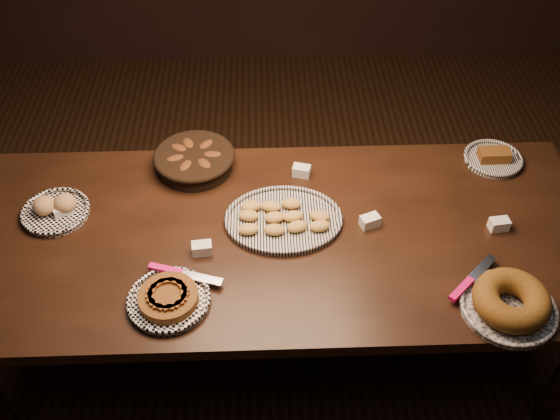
{
  "coord_description": "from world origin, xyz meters",
  "views": [
    {
      "loc": [
        -0.04,
        -1.58,
        2.43
      ],
      "look_at": [
        0.01,
        0.05,
        0.82
      ],
      "focal_mm": 40.0,
      "sensor_mm": 36.0,
      "label": 1
    }
  ],
  "objects_px": {
    "apple_tart_plate": "(169,298)",
    "buffet_table": "(277,246)",
    "bundt_cake_plate": "(510,303)",
    "madeleine_platter": "(283,219)"
  },
  "relations": [
    {
      "from": "apple_tart_plate",
      "to": "buffet_table",
      "type": "bearing_deg",
      "value": 38.07
    },
    {
      "from": "buffet_table",
      "to": "apple_tart_plate",
      "type": "distance_m",
      "value": 0.49
    },
    {
      "from": "apple_tart_plate",
      "to": "bundt_cake_plate",
      "type": "relative_size",
      "value": 0.83
    },
    {
      "from": "buffet_table",
      "to": "madeleine_platter",
      "type": "relative_size",
      "value": 5.46
    },
    {
      "from": "bundt_cake_plate",
      "to": "madeleine_platter",
      "type": "bearing_deg",
      "value": 161.25
    },
    {
      "from": "buffet_table",
      "to": "bundt_cake_plate",
      "type": "height_order",
      "value": "bundt_cake_plate"
    },
    {
      "from": "buffet_table",
      "to": "bundt_cake_plate",
      "type": "xyz_separation_m",
      "value": [
        0.75,
        -0.38,
        0.12
      ]
    },
    {
      "from": "buffet_table",
      "to": "apple_tart_plate",
      "type": "xyz_separation_m",
      "value": [
        -0.37,
        -0.3,
        0.09
      ]
    },
    {
      "from": "madeleine_platter",
      "to": "apple_tart_plate",
      "type": "bearing_deg",
      "value": -123.82
    },
    {
      "from": "apple_tart_plate",
      "to": "madeleine_platter",
      "type": "relative_size",
      "value": 0.73
    }
  ]
}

